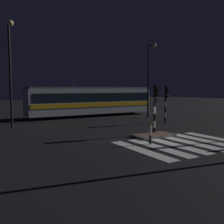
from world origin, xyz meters
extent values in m
plane|color=black|center=(0.00, 0.00, 0.00)|extent=(120.00, 120.00, 0.00)
cube|color=#59595E|center=(0.00, 12.96, 0.01)|extent=(80.00, 0.12, 0.03)
cube|color=#59595E|center=(0.00, 14.39, 0.01)|extent=(80.00, 0.12, 0.03)
cube|color=silver|center=(-2.90, -1.69, 0.01)|extent=(0.70, 4.70, 0.02)
cube|color=silver|center=(-1.74, -1.68, 0.01)|extent=(0.70, 4.70, 0.02)
cube|color=silver|center=(-0.58, -1.68, 0.01)|extent=(0.70, 4.70, 0.02)
cube|color=silver|center=(0.58, -1.68, 0.01)|extent=(0.70, 4.70, 0.02)
cube|color=silver|center=(1.74, -1.68, 0.01)|extent=(0.70, 4.70, 0.02)
cube|color=silver|center=(2.90, -1.68, 0.01)|extent=(0.70, 4.70, 0.02)
cube|color=slate|center=(-0.02, 0.80, 0.08)|extent=(2.61, 1.48, 0.16)
cube|color=brown|center=(-0.02, 0.80, 0.17)|extent=(2.35, 1.33, 0.02)
cylinder|color=black|center=(5.13, 5.35, 0.24)|extent=(0.14, 0.14, 0.47)
cylinder|color=white|center=(5.13, 5.35, 0.71)|extent=(0.14, 0.14, 0.47)
cylinder|color=black|center=(5.13, 5.35, 1.18)|extent=(0.14, 0.14, 0.47)
cylinder|color=white|center=(5.13, 5.35, 1.66)|extent=(0.14, 0.14, 0.47)
cylinder|color=black|center=(5.13, 5.35, 2.13)|extent=(0.14, 0.14, 0.47)
cylinder|color=white|center=(5.13, 5.35, 2.60)|extent=(0.14, 0.14, 0.47)
cylinder|color=black|center=(5.13, 5.35, 3.07)|extent=(0.14, 0.14, 0.47)
cube|color=black|center=(5.13, 5.18, 2.71)|extent=(0.28, 0.20, 0.90)
sphere|color=black|center=(5.13, 5.07, 2.99)|extent=(0.14, 0.14, 0.14)
sphere|color=black|center=(5.13, 5.07, 2.71)|extent=(0.14, 0.14, 0.14)
sphere|color=green|center=(5.13, 5.07, 2.43)|extent=(0.14, 0.14, 0.14)
cube|color=black|center=(5.13, 5.18, 3.20)|extent=(0.36, 0.24, 0.04)
cylinder|color=black|center=(0.46, 1.27, 0.24)|extent=(0.14, 0.14, 0.47)
cylinder|color=white|center=(0.46, 1.27, 0.71)|extent=(0.14, 0.14, 0.47)
cylinder|color=black|center=(0.46, 1.27, 1.18)|extent=(0.14, 0.14, 0.47)
cylinder|color=white|center=(0.46, 1.27, 1.65)|extent=(0.14, 0.14, 0.47)
cylinder|color=black|center=(0.46, 1.27, 2.12)|extent=(0.14, 0.14, 0.47)
cylinder|color=white|center=(0.46, 1.27, 2.59)|extent=(0.14, 0.14, 0.47)
cylinder|color=black|center=(0.46, 1.27, 3.06)|extent=(0.14, 0.14, 0.47)
cube|color=black|center=(0.46, 1.10, 2.70)|extent=(0.28, 0.20, 0.90)
sphere|color=black|center=(0.46, 0.99, 2.98)|extent=(0.14, 0.14, 0.14)
sphere|color=black|center=(0.46, 0.99, 2.70)|extent=(0.14, 0.14, 0.14)
sphere|color=black|center=(0.46, 0.99, 2.42)|extent=(0.14, 0.14, 0.14)
cube|color=black|center=(0.46, 1.10, 3.19)|extent=(0.36, 0.24, 0.04)
cylinder|color=black|center=(-7.09, 9.36, 3.99)|extent=(0.18, 0.18, 7.98)
cylinder|color=black|center=(-7.09, 8.91, 7.88)|extent=(0.10, 0.90, 0.10)
sphere|color=#F9E08C|center=(-7.09, 8.46, 7.80)|extent=(0.44, 0.44, 0.44)
cylinder|color=black|center=(6.49, 9.51, 3.77)|extent=(0.18, 0.18, 7.55)
cylinder|color=black|center=(6.49, 9.06, 7.45)|extent=(0.10, 0.90, 0.10)
sphere|color=#F9E08C|center=(6.49, 8.61, 7.37)|extent=(0.44, 0.44, 0.44)
cube|color=#B2BCC1|center=(1.96, 13.67, 1.70)|extent=(14.16, 2.50, 2.70)
cube|color=yellow|center=(1.96, 12.40, 1.35)|extent=(13.88, 0.04, 0.44)
cube|color=yellow|center=(1.96, 14.94, 1.35)|extent=(13.88, 0.04, 0.44)
cube|color=black|center=(1.96, 12.41, 2.15)|extent=(13.45, 0.03, 0.90)
cube|color=#4C4C51|center=(1.96, 13.67, 3.15)|extent=(13.88, 2.30, 0.20)
cylinder|color=#262628|center=(-0.17, 13.67, 3.65)|extent=(0.08, 0.08, 1.00)
cube|color=black|center=(5.85, 13.67, 0.17)|extent=(2.20, 2.00, 0.35)
cube|color=black|center=(-1.94, 13.67, 0.17)|extent=(2.20, 2.00, 0.35)
sphere|color=#F9F2CC|center=(9.09, 13.67, 1.30)|extent=(0.24, 0.24, 0.24)
cylinder|color=black|center=(-1.60, -0.85, 0.25)|extent=(0.12, 0.12, 0.50)
cylinder|color=white|center=(-1.60, -0.85, 0.75)|extent=(0.12, 0.12, 0.50)
sphere|color=yellow|center=(-1.60, -0.85, 1.05)|extent=(0.12, 0.12, 0.12)
camera|label=1|loc=(-10.44, -11.64, 3.05)|focal=40.92mm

